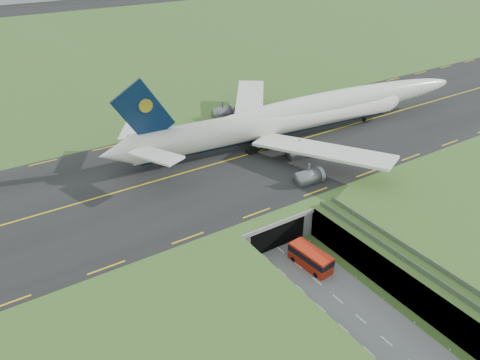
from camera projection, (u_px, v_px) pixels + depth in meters
ground at (305, 272)px, 80.09m from camera, size 900.00×900.00×0.00m
airfield_deck at (307, 258)px, 78.62m from camera, size 800.00×800.00×6.00m
trench_road at (336, 298)px, 74.54m from camera, size 12.00×75.00×0.20m
taxiway at (209, 166)px, 101.29m from camera, size 800.00×44.00×0.18m
tunnel_portal at (251, 211)px, 90.70m from camera, size 17.00×22.30×6.00m
guideway at (449, 290)px, 68.67m from camera, size 3.00×53.00×7.05m
jumbo_jet at (299, 115)px, 112.44m from camera, size 97.56×61.97×20.60m
shuttle_tram at (311, 258)px, 80.55m from camera, size 3.86×8.44×3.32m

